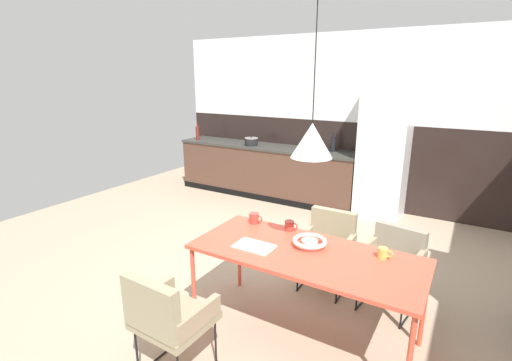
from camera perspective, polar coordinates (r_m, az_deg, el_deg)
name	(u,v)px	position (r m, az deg, el deg)	size (l,w,h in m)	color
ground_plane	(259,285)	(3.92, 0.46, -15.83)	(8.23, 8.23, 0.00)	tan
back_wall_splashback_dark	(351,163)	(6.24, 14.43, 2.56)	(6.33, 0.12, 1.36)	black
back_wall_panel_upper	(357,78)	(6.08, 15.33, 15.08)	(6.33, 0.12, 1.36)	white
kitchen_counter	(266,171)	(6.49, 1.50, 1.51)	(3.27, 0.63, 0.90)	#52362A
refrigerator_column	(384,149)	(5.69, 19.16, 4.61)	(0.66, 0.60, 2.07)	silver
dining_table	(305,257)	(2.96, 7.63, -11.67)	(1.78, 0.77, 0.74)	#DB4B36
armchair_head_of_table	(394,256)	(3.59, 20.48, -10.91)	(0.55, 0.54, 0.75)	gray
armchair_by_stool	(166,313)	(2.71, -13.79, -19.30)	(0.50, 0.48, 0.82)	gray
armchair_far_side	(328,240)	(3.78, 11.12, -9.04)	(0.49, 0.47, 0.77)	gray
fruit_bowl	(310,242)	(3.02, 8.28, -9.32)	(0.28, 0.28, 0.06)	silver
open_book	(254,246)	(2.99, -0.28, -10.11)	(0.31, 0.20, 0.02)	white
mug_wide_latte	(290,226)	(3.28, 5.22, -6.96)	(0.12, 0.08, 0.09)	#B23D33
mug_tall_blue	(254,218)	(3.42, -0.26, -5.84)	(0.13, 0.09, 0.10)	#B23D33
mug_dark_espresso	(383,253)	(2.96, 19.03, -10.55)	(0.11, 0.07, 0.08)	gold
cooking_pot	(251,142)	(6.40, -0.73, 6.04)	(0.23, 0.23, 0.16)	black
bottle_wine_green	(333,144)	(5.99, 11.81, 5.53)	(0.07, 0.07, 0.30)	black
bottle_spice_small	(198,133)	(7.05, -9.02, 7.27)	(0.07, 0.07, 0.32)	maroon
pendant_lamp_over_table_near	(312,140)	(2.69, 8.63, 6.16)	(0.30, 0.30, 1.17)	black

